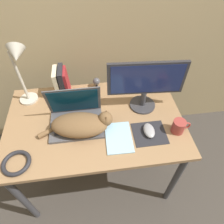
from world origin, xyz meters
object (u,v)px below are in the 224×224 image
(mug, at_px, (179,126))
(webcam, at_px, (96,82))
(external_monitor, at_px, (146,83))
(book_row, at_px, (61,82))
(laptop, at_px, (76,118))
(notepad, at_px, (118,137))
(desk_lamp, at_px, (19,65))
(cat, at_px, (81,124))
(cable_coil, at_px, (16,163))
(computer_mouse, at_px, (149,131))

(mug, bearing_deg, webcam, 133.60)
(external_monitor, height_order, webcam, external_monitor)
(book_row, bearing_deg, laptop, -73.21)
(external_monitor, relative_size, notepad, 2.10)
(notepad, distance_m, mug, 0.39)
(laptop, relative_size, mug, 2.85)
(desk_lamp, relative_size, notepad, 1.98)
(laptop, xyz_separation_m, desk_lamp, (-0.31, 0.24, 0.27))
(desk_lamp, height_order, notepad, desk_lamp)
(external_monitor, distance_m, desk_lamp, 0.80)
(book_row, height_order, notepad, book_row)
(cat, distance_m, cable_coil, 0.43)
(laptop, bearing_deg, notepad, -31.89)
(webcam, bearing_deg, cable_coil, -129.73)
(desk_lamp, bearing_deg, cable_coil, -93.65)
(external_monitor, distance_m, mug, 0.35)
(mug, bearing_deg, laptop, 166.29)
(computer_mouse, height_order, book_row, book_row)
(external_monitor, xyz_separation_m, notepad, (-0.21, -0.26, -0.20))
(laptop, relative_size, desk_lamp, 0.73)
(external_monitor, relative_size, desk_lamp, 1.06)
(laptop, distance_m, notepad, 0.31)
(laptop, height_order, notepad, laptop)
(external_monitor, distance_m, webcam, 0.43)
(computer_mouse, bearing_deg, cable_coil, -171.81)
(mug, bearing_deg, notepad, -179.42)
(external_monitor, xyz_separation_m, book_row, (-0.56, 0.21, -0.10))
(laptop, distance_m, webcam, 0.38)
(desk_lamp, xyz_separation_m, webcam, (0.47, 0.11, -0.27))
(book_row, bearing_deg, notepad, -53.10)
(external_monitor, height_order, desk_lamp, desk_lamp)
(laptop, relative_size, cat, 0.72)
(external_monitor, xyz_separation_m, desk_lamp, (-0.78, 0.14, 0.11))
(computer_mouse, xyz_separation_m, webcam, (-0.29, 0.49, 0.03))
(cat, xyz_separation_m, notepad, (0.22, -0.09, -0.06))
(laptop, height_order, computer_mouse, laptop)
(computer_mouse, bearing_deg, cat, 170.13)
(notepad, xyz_separation_m, webcam, (-0.10, 0.51, 0.05))
(laptop, distance_m, book_row, 0.33)
(laptop, bearing_deg, book_row, 106.79)
(book_row, xyz_separation_m, notepad, (0.35, -0.47, -0.10))
(cable_coil, xyz_separation_m, mug, (0.99, 0.10, 0.03))
(laptop, bearing_deg, computer_mouse, -17.71)
(mug, bearing_deg, cable_coil, -174.00)
(desk_lamp, bearing_deg, webcam, 12.83)
(cable_coil, height_order, mug, mug)
(cat, height_order, external_monitor, external_monitor)
(laptop, relative_size, computer_mouse, 3.00)
(book_row, distance_m, webcam, 0.26)
(computer_mouse, distance_m, book_row, 0.72)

